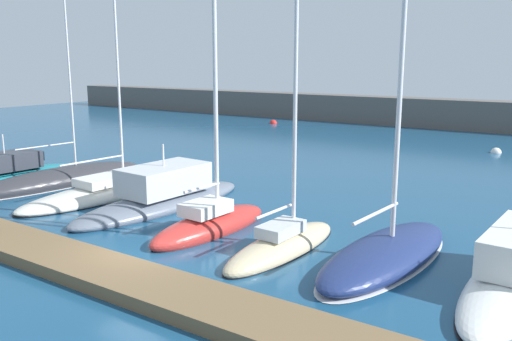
# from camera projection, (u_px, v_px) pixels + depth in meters

# --- Properties ---
(ground_plane) EXTENTS (120.00, 120.00, 0.00)m
(ground_plane) POSITION_uv_depth(u_px,v_px,m) (141.00, 260.00, 18.21)
(ground_plane) COLOR navy
(dock_pier) EXTENTS (34.91, 2.16, 0.41)m
(dock_pier) POSITION_uv_depth(u_px,v_px,m) (100.00, 270.00, 16.75)
(dock_pier) COLOR brown
(dock_pier) RESTS_ON ground_plane
(breakwater_seawall) EXTENTS (108.00, 2.81, 2.89)m
(breakwater_seawall) POSITION_uv_depth(u_px,v_px,m) (459.00, 114.00, 52.31)
(breakwater_seawall) COLOR #5B5651
(breakwater_seawall) RESTS_ON ground_plane
(motorboat_teal_nearest) EXTENTS (2.70, 8.78, 3.01)m
(motorboat_teal_nearest) POSITION_uv_depth(u_px,v_px,m) (9.00, 174.00, 30.03)
(motorboat_teal_nearest) COLOR #19707F
(motorboat_teal_nearest) RESTS_ON ground_plane
(sailboat_charcoal_second) EXTENTS (3.25, 10.36, 21.46)m
(sailboat_charcoal_second) POSITION_uv_depth(u_px,v_px,m) (63.00, 179.00, 29.24)
(sailboat_charcoal_second) COLOR #2D2D33
(sailboat_charcoal_second) RESTS_ON ground_plane
(sailboat_ivory_third) EXTENTS (3.74, 10.42, 20.73)m
(sailboat_ivory_third) POSITION_uv_depth(u_px,v_px,m) (111.00, 190.00, 26.94)
(sailboat_ivory_third) COLOR silver
(sailboat_ivory_third) RESTS_ON ground_plane
(motorboat_slate_fourth) EXTENTS (3.32, 10.07, 3.31)m
(motorboat_slate_fourth) POSITION_uv_depth(u_px,v_px,m) (164.00, 196.00, 24.77)
(motorboat_slate_fourth) COLOR slate
(motorboat_slate_fourth) RESTS_ON ground_plane
(sailboat_red_fifth) EXTENTS (2.17, 6.37, 11.39)m
(sailboat_red_fifth) POSITION_uv_depth(u_px,v_px,m) (210.00, 223.00, 21.20)
(sailboat_red_fifth) COLOR #B72D28
(sailboat_red_fifth) RESTS_ON ground_plane
(sailboat_sand_sixth) EXTENTS (1.98, 6.48, 11.06)m
(sailboat_sand_sixth) POSITION_uv_depth(u_px,v_px,m) (283.00, 244.00, 19.06)
(sailboat_sand_sixth) COLOR beige
(sailboat_sand_sixth) RESTS_ON ground_plane
(sailboat_navy_seventh) EXTENTS (3.18, 8.21, 17.11)m
(sailboat_navy_seventh) POSITION_uv_depth(u_px,v_px,m) (386.00, 251.00, 17.94)
(sailboat_navy_seventh) COLOR navy
(sailboat_navy_seventh) RESTS_ON ground_plane
(mooring_buoy_red) EXTENTS (0.80, 0.80, 0.80)m
(mooring_buoy_red) POSITION_uv_depth(u_px,v_px,m) (273.00, 123.00, 57.33)
(mooring_buoy_red) COLOR red
(mooring_buoy_red) RESTS_ON ground_plane
(mooring_buoy_white) EXTENTS (0.76, 0.76, 0.76)m
(mooring_buoy_white) POSITION_uv_depth(u_px,v_px,m) (496.00, 153.00, 39.20)
(mooring_buoy_white) COLOR white
(mooring_buoy_white) RESTS_ON ground_plane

